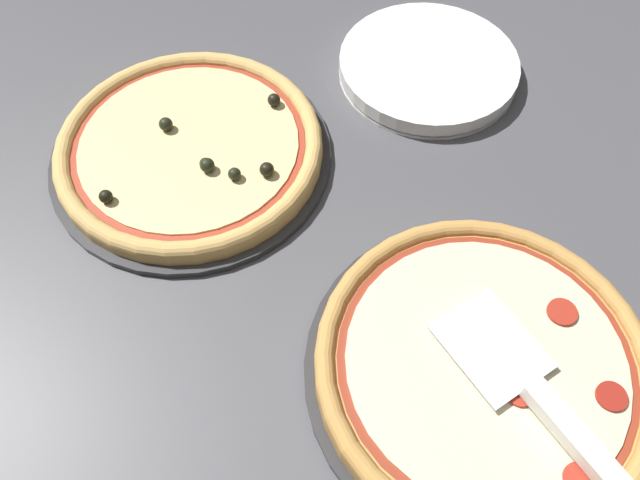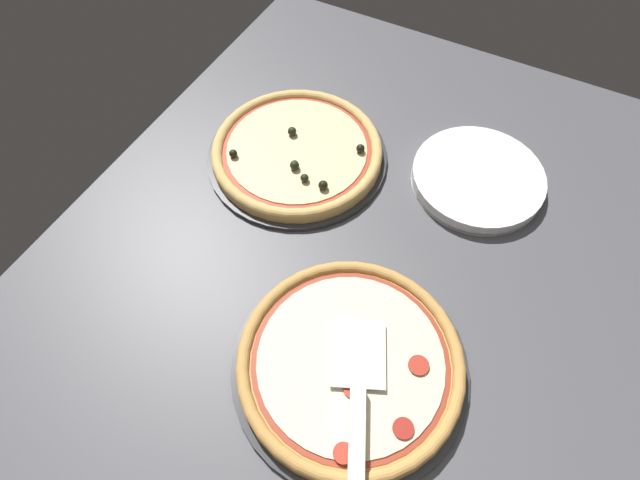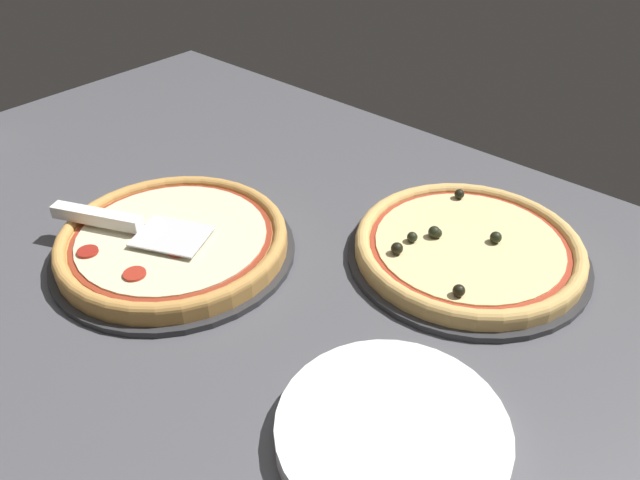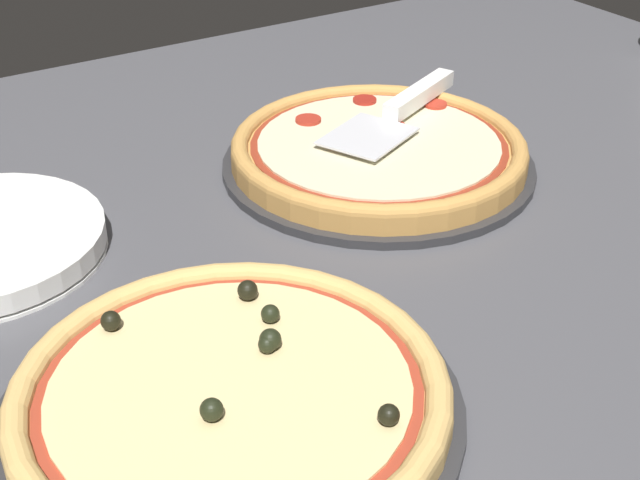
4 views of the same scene
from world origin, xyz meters
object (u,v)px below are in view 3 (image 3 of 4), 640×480
object	(u,v)px
pizza_back	(468,246)
plate_stack	(392,433)
pizza_front	(173,240)
serving_spatula	(114,221)

from	to	relation	value
pizza_back	plate_stack	world-z (taller)	pizza_back
plate_stack	pizza_back	bearing A→B (deg)	107.40
pizza_front	serving_spatula	bearing A→B (deg)	-148.88
pizza_front	pizza_back	xyz separation A→B (cm)	(34.21, 28.40, -0.36)
pizza_front	plate_stack	bearing A→B (deg)	-7.22
serving_spatula	plate_stack	xyz separation A→B (cm)	(52.50, -1.09, -3.53)
pizza_back	serving_spatula	size ratio (longest dim) A/B	1.35
pizza_front	plate_stack	distance (cm)	45.27
pizza_front	serving_spatula	world-z (taller)	serving_spatula
pizza_back	serving_spatula	world-z (taller)	serving_spatula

